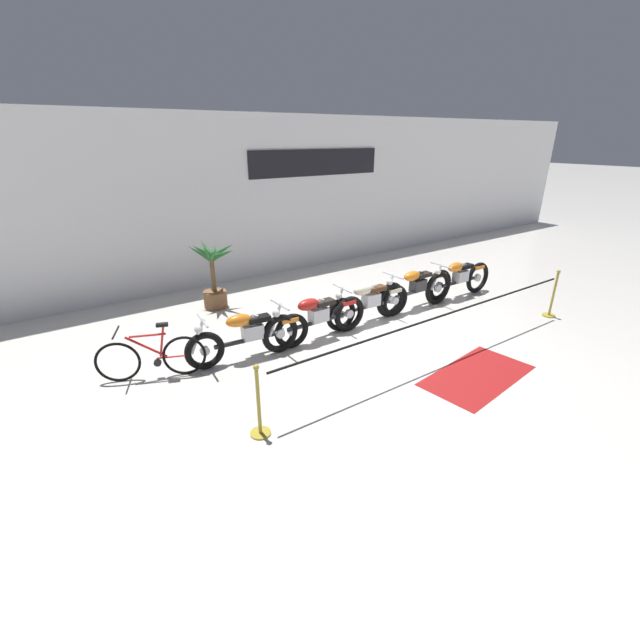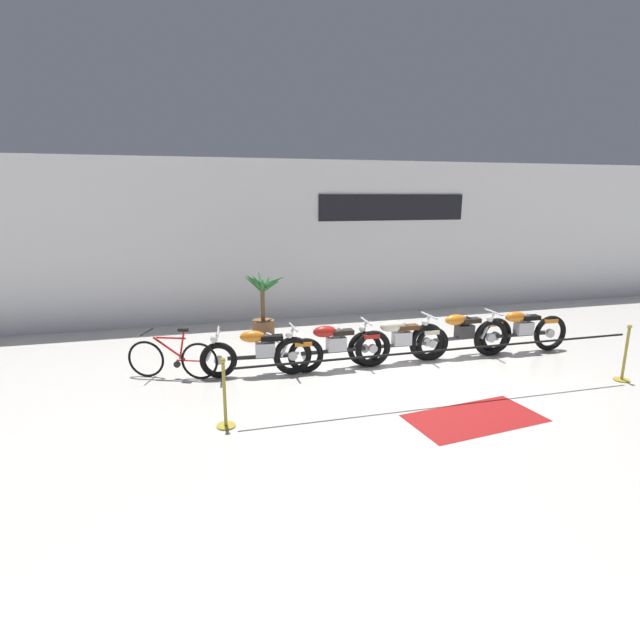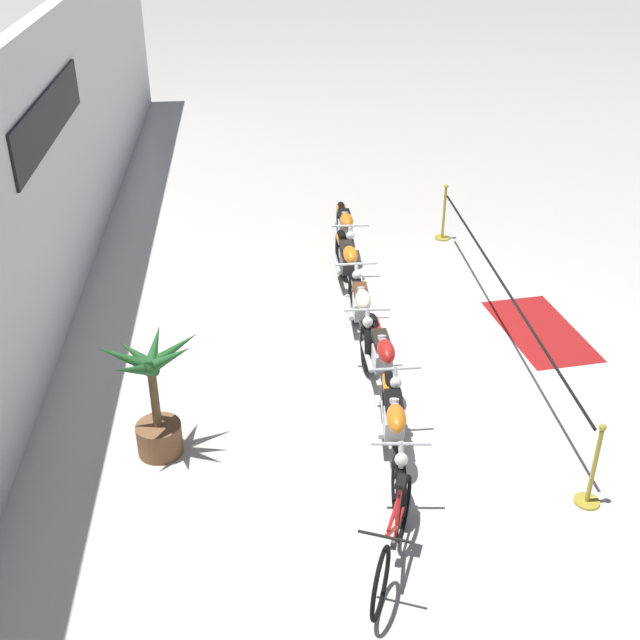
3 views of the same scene
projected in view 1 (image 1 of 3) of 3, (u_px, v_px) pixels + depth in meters
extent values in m
plane|color=silver|center=(391.00, 334.00, 8.58)|extent=(120.00, 120.00, 0.00)
cube|color=white|center=(265.00, 198.00, 11.60)|extent=(28.00, 0.25, 4.20)
cube|color=black|center=(317.00, 163.00, 12.00)|extent=(4.25, 0.04, 0.70)
torus|color=black|center=(205.00, 351.00, 7.16)|extent=(0.69, 0.18, 0.68)
torus|color=black|center=(292.00, 331.00, 7.89)|extent=(0.69, 0.18, 0.68)
cylinder|color=silver|center=(205.00, 351.00, 7.16)|extent=(0.17, 0.10, 0.16)
cylinder|color=silver|center=(292.00, 331.00, 7.89)|extent=(0.17, 0.10, 0.16)
cylinder|color=silver|center=(198.00, 337.00, 7.01)|extent=(0.31, 0.09, 0.59)
cube|color=silver|center=(252.00, 332.00, 7.49)|extent=(0.38, 0.25, 0.26)
cylinder|color=silver|center=(250.00, 322.00, 7.39)|extent=(0.19, 0.13, 0.24)
cylinder|color=silver|center=(254.00, 321.00, 7.43)|extent=(0.19, 0.13, 0.24)
cylinder|color=silver|center=(266.00, 332.00, 7.79)|extent=(0.70, 0.14, 0.07)
cube|color=black|center=(250.00, 339.00, 7.52)|extent=(1.29, 0.18, 0.06)
ellipsoid|color=orange|center=(239.00, 321.00, 7.28)|extent=(0.48, 0.26, 0.22)
cube|color=black|center=(259.00, 319.00, 7.46)|extent=(0.42, 0.24, 0.09)
cube|color=orange|center=(289.00, 320.00, 7.77)|extent=(0.33, 0.19, 0.08)
cylinder|color=silver|center=(202.00, 321.00, 6.96)|extent=(0.10, 0.62, 0.04)
sphere|color=silver|center=(198.00, 329.00, 6.98)|extent=(0.14, 0.14, 0.14)
torus|color=black|center=(280.00, 333.00, 7.73)|extent=(0.73, 0.13, 0.73)
torus|color=black|center=(349.00, 314.00, 8.59)|extent=(0.73, 0.13, 0.73)
cylinder|color=silver|center=(280.00, 333.00, 7.73)|extent=(0.17, 0.08, 0.17)
cylinder|color=silver|center=(349.00, 314.00, 8.59)|extent=(0.17, 0.08, 0.17)
cylinder|color=silver|center=(275.00, 320.00, 7.57)|extent=(0.30, 0.06, 0.59)
cube|color=silver|center=(319.00, 315.00, 8.13)|extent=(0.36, 0.22, 0.26)
cylinder|color=silver|center=(317.00, 305.00, 8.02)|extent=(0.18, 0.11, 0.24)
cylinder|color=silver|center=(320.00, 304.00, 8.07)|extent=(0.18, 0.11, 0.24)
cylinder|color=silver|center=(327.00, 316.00, 8.45)|extent=(0.70, 0.08, 0.07)
cube|color=black|center=(316.00, 322.00, 8.15)|extent=(1.29, 0.08, 0.06)
ellipsoid|color=#B21E19|center=(308.00, 305.00, 7.90)|extent=(0.46, 0.23, 0.22)
cube|color=black|center=(324.00, 303.00, 8.11)|extent=(0.40, 0.20, 0.09)
cube|color=#B21E19|center=(348.00, 302.00, 8.46)|extent=(0.32, 0.16, 0.08)
cylinder|color=silver|center=(280.00, 305.00, 7.53)|extent=(0.04, 0.62, 0.04)
sphere|color=silver|center=(276.00, 313.00, 7.54)|extent=(0.14, 0.14, 0.14)
torus|color=black|center=(341.00, 314.00, 8.61)|extent=(0.70, 0.14, 0.70)
torus|color=black|center=(395.00, 301.00, 9.32)|extent=(0.70, 0.14, 0.70)
cylinder|color=silver|center=(341.00, 314.00, 8.61)|extent=(0.17, 0.09, 0.17)
cylinder|color=silver|center=(395.00, 301.00, 9.32)|extent=(0.17, 0.09, 0.17)
cylinder|color=silver|center=(337.00, 302.00, 8.45)|extent=(0.31, 0.07, 0.59)
cube|color=silver|center=(371.00, 300.00, 8.92)|extent=(0.37, 0.23, 0.26)
cylinder|color=silver|center=(370.00, 291.00, 8.82)|extent=(0.18, 0.12, 0.24)
cylinder|color=silver|center=(373.00, 290.00, 8.86)|extent=(0.18, 0.12, 0.24)
cylinder|color=silver|center=(378.00, 301.00, 9.24)|extent=(0.70, 0.10, 0.07)
cube|color=#47474C|center=(369.00, 306.00, 8.95)|extent=(1.15, 0.10, 0.06)
ellipsoid|color=beige|center=(363.00, 290.00, 8.71)|extent=(0.47, 0.24, 0.22)
cube|color=#4C2D19|center=(376.00, 289.00, 8.90)|extent=(0.41, 0.21, 0.09)
cube|color=beige|center=(394.00, 290.00, 9.20)|extent=(0.33, 0.17, 0.08)
cylinder|color=silver|center=(342.00, 288.00, 8.40)|extent=(0.06, 0.62, 0.04)
sphere|color=silver|center=(339.00, 296.00, 8.41)|extent=(0.14, 0.14, 0.14)
torus|color=black|center=(390.00, 300.00, 9.27)|extent=(0.78, 0.15, 0.77)
torus|color=black|center=(439.00, 286.00, 10.14)|extent=(0.78, 0.15, 0.77)
cylinder|color=silver|center=(390.00, 300.00, 9.27)|extent=(0.18, 0.08, 0.18)
cylinder|color=silver|center=(439.00, 286.00, 10.14)|extent=(0.18, 0.08, 0.18)
cylinder|color=silver|center=(388.00, 288.00, 9.11)|extent=(0.30, 0.06, 0.59)
cube|color=#2D2D30|center=(418.00, 285.00, 9.67)|extent=(0.36, 0.23, 0.26)
cylinder|color=#2D2D30|center=(418.00, 277.00, 9.56)|extent=(0.18, 0.11, 0.24)
cylinder|color=#2D2D30|center=(420.00, 276.00, 9.61)|extent=(0.18, 0.11, 0.24)
cylinder|color=silver|center=(422.00, 287.00, 9.99)|extent=(0.70, 0.08, 0.07)
cube|color=#47474C|center=(416.00, 291.00, 9.69)|extent=(1.29, 0.09, 0.06)
ellipsoid|color=orange|center=(412.00, 276.00, 9.44)|extent=(0.46, 0.23, 0.22)
cube|color=black|center=(423.00, 275.00, 9.65)|extent=(0.40, 0.21, 0.09)
cube|color=orange|center=(439.00, 275.00, 10.00)|extent=(0.32, 0.17, 0.08)
cylinder|color=silver|center=(393.00, 275.00, 9.06)|extent=(0.05, 0.62, 0.04)
sphere|color=silver|center=(390.00, 282.00, 9.07)|extent=(0.14, 0.14, 0.14)
torus|color=black|center=(438.00, 288.00, 9.95)|extent=(0.78, 0.12, 0.78)
torus|color=black|center=(477.00, 278.00, 10.69)|extent=(0.78, 0.12, 0.78)
cylinder|color=silver|center=(438.00, 288.00, 9.95)|extent=(0.19, 0.08, 0.19)
cylinder|color=silver|center=(477.00, 278.00, 10.69)|extent=(0.19, 0.08, 0.19)
cylinder|color=silver|center=(436.00, 277.00, 9.80)|extent=(0.30, 0.06, 0.59)
cube|color=silver|center=(461.00, 276.00, 10.29)|extent=(0.36, 0.23, 0.26)
cylinder|color=silver|center=(460.00, 268.00, 10.18)|extent=(0.18, 0.11, 0.24)
cylinder|color=silver|center=(463.00, 268.00, 10.23)|extent=(0.18, 0.11, 0.24)
cylinder|color=silver|center=(463.00, 278.00, 10.60)|extent=(0.70, 0.08, 0.07)
cube|color=black|center=(458.00, 282.00, 10.32)|extent=(1.16, 0.08, 0.06)
ellipsoid|color=orange|center=(456.00, 267.00, 10.06)|extent=(0.46, 0.23, 0.22)
cube|color=black|center=(465.00, 266.00, 10.26)|extent=(0.40, 0.21, 0.09)
cube|color=orange|center=(478.00, 267.00, 10.55)|extent=(0.32, 0.17, 0.08)
cylinder|color=silver|center=(441.00, 265.00, 9.75)|extent=(0.05, 0.62, 0.04)
sphere|color=silver|center=(438.00, 272.00, 9.76)|extent=(0.14, 0.14, 0.14)
torus|color=black|center=(118.00, 362.00, 6.79)|extent=(0.66, 0.30, 0.69)
torus|color=black|center=(184.00, 356.00, 7.00)|extent=(0.66, 0.30, 0.69)
cylinder|color=red|center=(146.00, 347.00, 6.79)|extent=(0.57, 0.26, 0.43)
cylinder|color=red|center=(147.00, 335.00, 6.73)|extent=(0.52, 0.24, 0.04)
cylinder|color=red|center=(162.00, 341.00, 6.81)|extent=(0.15, 0.09, 0.55)
cube|color=black|center=(162.00, 325.00, 6.71)|extent=(0.20, 0.14, 0.05)
cylinder|color=red|center=(171.00, 357.00, 6.95)|extent=(0.44, 0.20, 0.03)
cylinder|color=black|center=(116.00, 332.00, 6.59)|extent=(0.21, 0.46, 0.03)
cylinder|color=black|center=(158.00, 363.00, 6.94)|extent=(0.13, 0.09, 0.12)
cylinder|color=brown|center=(216.00, 299.00, 9.84)|extent=(0.53, 0.53, 0.39)
cylinder|color=brown|center=(213.00, 274.00, 9.60)|extent=(0.10, 0.10, 0.81)
cone|color=#235B28|center=(222.00, 251.00, 9.50)|extent=(0.62, 0.25, 0.40)
cone|color=#235B28|center=(214.00, 251.00, 9.60)|extent=(0.42, 0.48, 0.41)
cone|color=#235B28|center=(206.00, 249.00, 9.59)|extent=(0.16, 0.65, 0.44)
cone|color=#235B28|center=(200.00, 252.00, 9.41)|extent=(0.55, 0.50, 0.44)
cone|color=#235B28|center=(203.00, 252.00, 9.30)|extent=(0.50, 0.17, 0.44)
cone|color=#235B28|center=(207.00, 253.00, 9.18)|extent=(0.46, 0.53, 0.54)
cone|color=#235B28|center=(213.00, 254.00, 9.22)|extent=(0.21, 0.56, 0.43)
cone|color=#235B28|center=(223.00, 254.00, 9.34)|extent=(0.48, 0.66, 0.46)
cylinder|color=gold|center=(261.00, 433.00, 5.70)|extent=(0.28, 0.28, 0.03)
cylinder|color=gold|center=(258.00, 402.00, 5.51)|extent=(0.05, 0.05, 0.95)
sphere|color=gold|center=(256.00, 367.00, 5.30)|extent=(0.08, 0.08, 0.08)
cylinder|color=black|center=(446.00, 314.00, 7.22)|extent=(6.84, 0.04, 0.04)
cylinder|color=gold|center=(549.00, 315.00, 9.43)|extent=(0.28, 0.28, 0.03)
cylinder|color=gold|center=(553.00, 295.00, 9.24)|extent=(0.05, 0.05, 0.95)
sphere|color=gold|center=(559.00, 272.00, 9.03)|extent=(0.08, 0.08, 0.08)
cube|color=maroon|center=(477.00, 375.00, 7.08)|extent=(2.14, 1.29, 0.01)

